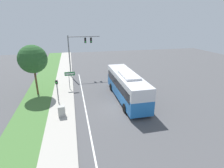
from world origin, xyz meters
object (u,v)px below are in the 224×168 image
bus (127,85)px  utility_cabinet (62,111)px  signal_gantry (78,48)px  street_sign (70,77)px  pedestrian_signal (57,88)px

bus → utility_cabinet: (-7.89, -2.80, -1.25)m
signal_gantry → utility_cabinet: 15.06m
signal_gantry → street_sign: signal_gantry is taller
bus → pedestrian_signal: size_ratio=3.55×
bus → street_sign: size_ratio=3.95×
bus → signal_gantry: (-5.29, 11.36, 3.15)m
signal_gantry → utility_cabinet: (-2.60, -14.17, -4.39)m
pedestrian_signal → street_sign: pedestrian_signal is taller
signal_gantry → utility_cabinet: size_ratio=6.43×
pedestrian_signal → street_sign: (1.42, 4.61, -0.09)m
bus → utility_cabinet: bearing=-160.4°
bus → utility_cabinet: 8.47m
signal_gantry → street_sign: 7.26m
bus → utility_cabinet: size_ratio=9.57×
pedestrian_signal → street_sign: bearing=72.9°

